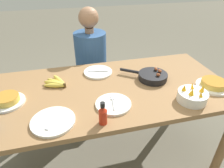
{
  "coord_description": "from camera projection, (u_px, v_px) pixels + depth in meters",
  "views": [
    {
      "loc": [
        -0.3,
        -1.21,
        1.59
      ],
      "look_at": [
        0.0,
        0.0,
        0.81
      ],
      "focal_mm": 32.0,
      "sensor_mm": 36.0,
      "label": 1
    }
  ],
  "objects": [
    {
      "name": "frittata_plate_side",
      "position": [
        7.0,
        100.0,
        1.31
      ],
      "size": [
        0.22,
        0.22,
        0.06
      ],
      "color": "silver",
      "rests_on": "dining_table"
    },
    {
      "name": "ground_plane",
      "position": [
        112.0,
        156.0,
        1.89
      ],
      "size": [
        14.0,
        14.0,
        0.0
      ],
      "primitive_type": "plane",
      "color": "#666051"
    },
    {
      "name": "fruit_bowl_mango",
      "position": [
        192.0,
        96.0,
        1.32
      ],
      "size": [
        0.19,
        0.19,
        0.12
      ],
      "color": "silver",
      "rests_on": "dining_table"
    },
    {
      "name": "person_figure",
      "position": [
        92.0,
        75.0,
        2.19
      ],
      "size": [
        0.35,
        0.35,
        1.22
      ],
      "color": "black",
      "rests_on": "ground_plane"
    },
    {
      "name": "dining_table",
      "position": [
        112.0,
        98.0,
        1.53
      ],
      "size": [
        1.77,
        0.86,
        0.78
      ],
      "color": "olive",
      "rests_on": "ground_plane"
    },
    {
      "name": "skillet",
      "position": [
        152.0,
        76.0,
        1.57
      ],
      "size": [
        0.34,
        0.28,
        0.08
      ],
      "rotation": [
        0.0,
        0.0,
        2.52
      ],
      "color": "black",
      "rests_on": "dining_table"
    },
    {
      "name": "hot_sauce_bottle",
      "position": [
        103.0,
        114.0,
        1.13
      ],
      "size": [
        0.05,
        0.05,
        0.15
      ],
      "color": "#B72814",
      "rests_on": "dining_table"
    },
    {
      "name": "empty_plate_near_front",
      "position": [
        113.0,
        104.0,
        1.3
      ],
      "size": [
        0.23,
        0.23,
        0.02
      ],
      "color": "silver",
      "rests_on": "dining_table"
    },
    {
      "name": "empty_plate_far_left",
      "position": [
        98.0,
        72.0,
        1.67
      ],
      "size": [
        0.24,
        0.24,
        0.02
      ],
      "color": "silver",
      "rests_on": "dining_table"
    },
    {
      "name": "banana_bunch",
      "position": [
        56.0,
        83.0,
        1.5
      ],
      "size": [
        0.18,
        0.2,
        0.04
      ],
      "color": "gold",
      "rests_on": "dining_table"
    },
    {
      "name": "empty_plate_far_right",
      "position": [
        53.0,
        121.0,
        1.16
      ],
      "size": [
        0.26,
        0.26,
        0.02
      ],
      "color": "silver",
      "rests_on": "dining_table"
    },
    {
      "name": "frittata_plate_center",
      "position": [
        214.0,
        84.0,
        1.47
      ],
      "size": [
        0.25,
        0.25,
        0.06
      ],
      "color": "silver",
      "rests_on": "dining_table"
    }
  ]
}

